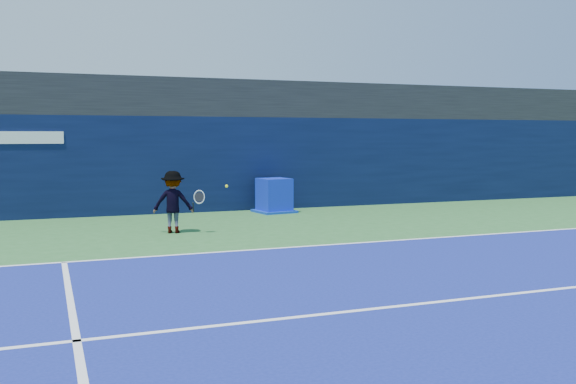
% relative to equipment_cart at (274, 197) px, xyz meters
% --- Properties ---
extents(ground, '(80.00, 80.00, 0.00)m').
position_rel_equipment_cart_xyz_m(ground, '(-1.43, -9.19, -0.49)').
color(ground, '#2D642E').
rests_on(ground, ground).
extents(baseline, '(24.00, 0.10, 0.01)m').
position_rel_equipment_cart_xyz_m(baseline, '(-1.43, -6.19, -0.48)').
color(baseline, white).
rests_on(baseline, ground).
extents(service_line, '(24.00, 0.10, 0.01)m').
position_rel_equipment_cart_xyz_m(service_line, '(-1.43, -11.19, -0.48)').
color(service_line, white).
rests_on(service_line, ground).
extents(stadium_band, '(36.00, 3.00, 1.20)m').
position_rel_equipment_cart_xyz_m(stadium_band, '(-1.43, 2.31, 3.11)').
color(stadium_band, black).
rests_on(stadium_band, back_wall_assembly).
extents(back_wall_assembly, '(36.00, 1.03, 3.00)m').
position_rel_equipment_cart_xyz_m(back_wall_assembly, '(-1.43, 1.31, 1.01)').
color(back_wall_assembly, black).
rests_on(back_wall_assembly, ground).
extents(equipment_cart, '(1.27, 1.27, 1.07)m').
position_rel_equipment_cart_xyz_m(equipment_cart, '(0.00, 0.00, 0.00)').
color(equipment_cart, '#0D21BB').
rests_on(equipment_cart, ground).
extents(tennis_player, '(1.29, 0.85, 1.54)m').
position_rel_equipment_cart_xyz_m(tennis_player, '(-3.77, -3.15, 0.28)').
color(tennis_player, silver).
rests_on(tennis_player, ground).
extents(tennis_ball, '(0.08, 0.08, 0.08)m').
position_rel_equipment_cart_xyz_m(tennis_ball, '(-2.45, -3.33, 0.65)').
color(tennis_ball, '#DBE919').
rests_on(tennis_ball, ground).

